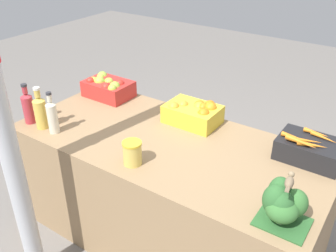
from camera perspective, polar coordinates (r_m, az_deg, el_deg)
name	(u,v)px	position (r m, az deg, el deg)	size (l,w,h in m)	color
ground_plane	(168,233)	(2.66, 0.00, -16.02)	(10.00, 10.00, 0.00)	slate
market_table	(168,191)	(2.41, 0.00, -9.81)	(1.87, 0.85, 0.74)	#937551
apple_crate	(107,87)	(2.75, -9.22, 5.89)	(0.33, 0.23, 0.15)	red
orange_crate	(193,112)	(2.36, 3.89, 2.10)	(0.33, 0.23, 0.15)	gold
carrot_crate	(310,149)	(2.14, 20.79, -3.30)	(0.33, 0.24, 0.15)	black
broccoli_pile	(282,203)	(1.68, 17.01, -11.15)	(0.22, 0.19, 0.19)	#2D602D
juice_bottle_ruby	(28,107)	(2.50, -20.54, 2.76)	(0.07, 0.07, 0.26)	#B2333D
juice_bottle_golden	(40,111)	(2.41, -18.87, 2.14)	(0.08, 0.08, 0.27)	gold
juice_bottle_cloudy	(52,116)	(2.33, -17.22, 1.48)	(0.06, 0.06, 0.26)	beige
pickle_jar	(132,153)	(1.97, -5.46, -4.09)	(0.10, 0.10, 0.13)	#DBBC56
sparrow_bird	(290,182)	(1.60, 18.03, -8.06)	(0.05, 0.14, 0.05)	#4C3D2D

